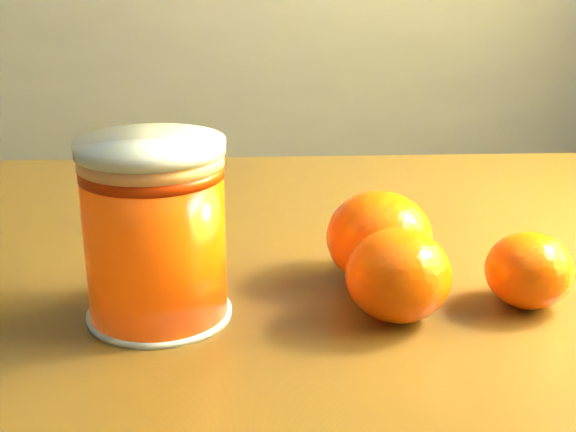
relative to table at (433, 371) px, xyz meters
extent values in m
cube|color=brown|center=(0.00, 0.00, 0.07)|extent=(1.01, 0.80, 0.04)
cylinder|color=#FE4705|center=(-0.21, -0.03, 0.14)|extent=(0.09, 0.09, 0.10)
cylinder|color=#FFA668|center=(-0.21, -0.03, 0.19)|extent=(0.09, 0.09, 0.01)
cylinder|color=silver|center=(-0.21, -0.03, 0.20)|extent=(0.09, 0.09, 0.01)
ellipsoid|color=#F25304|center=(-0.05, -0.01, 0.12)|extent=(0.09, 0.09, 0.06)
ellipsoid|color=#F25304|center=(0.03, -0.07, 0.11)|extent=(0.07, 0.07, 0.05)
ellipsoid|color=#F25304|center=(-0.06, -0.07, 0.12)|extent=(0.08, 0.08, 0.06)
camera|label=1|loc=(-0.24, -0.50, 0.32)|focal=50.00mm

